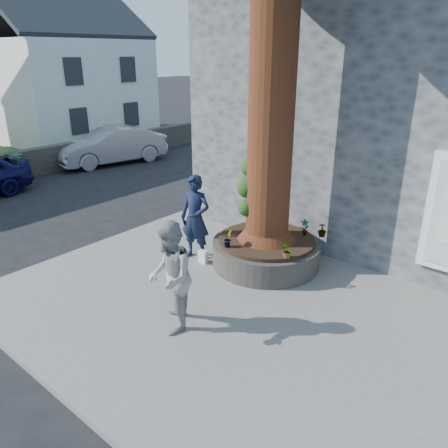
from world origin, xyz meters
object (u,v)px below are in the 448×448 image
Objects in this scene: planter at (266,251)px; a_board_sign at (17,168)px; man at (195,218)px; woman at (170,277)px; car_silver at (112,146)px.

a_board_sign is at bearing -179.49° from planter.
man reaches higher than woman.
man is 1.00× the size of woman.
planter is 2.30× the size of a_board_sign.
woman is at bearing -29.68° from a_board_sign.
man reaches higher than car_silver.
car_silver is (-10.72, 6.78, -0.31)m from woman.
planter is at bearing -6.90° from car_silver.
planter is at bearing -14.76° from a_board_sign.
man is at bearing -19.05° from a_board_sign.
woman is 11.43m from a_board_sign.
car_silver is 4.55× the size of a_board_sign.
man is 0.41× the size of car_silver.
man is 1.88× the size of a_board_sign.
planter is 0.51× the size of car_silver.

